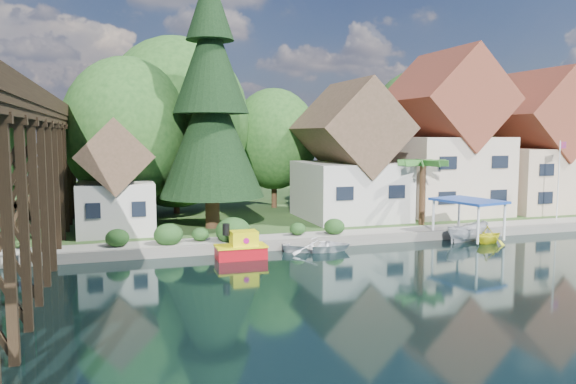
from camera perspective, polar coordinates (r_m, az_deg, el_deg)
name	(u,v)px	position (r m, az deg, el deg)	size (l,w,h in m)	color
ground	(348,280)	(28.66, 6.16, -8.86)	(140.00, 140.00, 0.00)	black
bank	(222,199)	(60.82, -6.74, -0.73)	(140.00, 52.00, 0.50)	#27471C
seawall	(356,240)	(37.31, 6.89, -4.89)	(60.00, 0.40, 0.62)	slate
promenade	(375,232)	(39.27, 8.78, -4.05)	(50.00, 2.60, 0.06)	gray
trestle_bridge	(10,173)	(30.99, -26.40, 1.71)	(4.12, 44.18, 9.30)	black
house_left	(350,161)	(45.22, 6.27, 3.18)	(7.64, 8.64, 11.02)	beige
house_center	(444,144)	(49.91, 15.59, 4.73)	(8.65, 9.18, 13.89)	beige
house_right	(535,151)	(54.95, 23.78, 3.87)	(8.15, 8.64, 12.45)	#C8AD8F
shed	(115,185)	(40.02, -17.14, 0.71)	(5.09, 5.40, 7.85)	beige
bg_trees	(260,134)	(48.18, -2.83, 5.94)	(49.90, 13.30, 10.57)	#382314
shrubs	(223,230)	(35.76, -6.63, -3.86)	(15.76, 2.47, 1.70)	#194318
conifer	(211,104)	(40.65, -7.84, 8.81)	(7.48, 7.48, 18.41)	#382314
palm_tree	(423,165)	(42.86, 13.55, 2.70)	(3.80, 3.80, 5.15)	#382314
flagpole	(560,172)	(48.50, 25.88, 1.86)	(0.93, 0.39, 6.26)	white
tugboat	(242,248)	(33.15, -4.75, -5.65)	(2.98, 1.65, 2.16)	#A90B14
boat_white_a	(316,244)	(35.21, 2.89, -5.29)	(3.06, 4.29, 0.89)	white
boat_canopy	(468,223)	(39.98, 17.80, -3.06)	(4.00, 5.04, 2.88)	silver
boat_yellow	(489,233)	(39.87, 19.73, -3.98)	(2.18, 2.53, 1.33)	yellow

